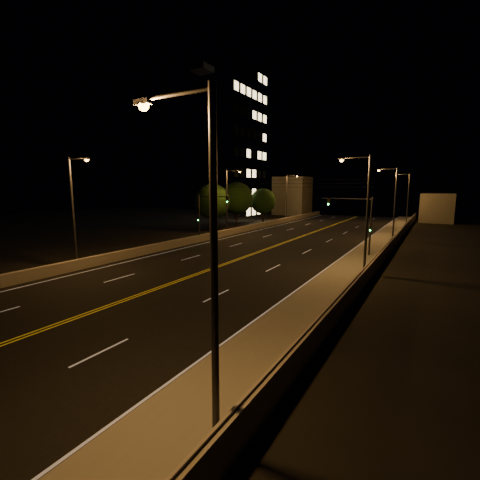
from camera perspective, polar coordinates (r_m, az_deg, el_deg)
The scene contains 24 objects.
ground at distance 19.60m, azimuth -33.95°, elevation -13.85°, with size 160.00×160.00×0.00m, color black.
road at distance 33.05m, azimuth -1.31°, elevation -3.55°, with size 18.00×120.00×0.02m, color black.
sidewalk at distance 29.13m, azimuth 17.33°, elevation -5.35°, with size 3.60×120.00×0.30m, color gray.
curb at distance 29.57m, azimuth 13.78°, elevation -5.14°, with size 0.14×120.00×0.15m, color gray.
parapet_wall at distance 28.70m, azimuth 20.62°, elevation -4.39°, with size 0.30×120.00×1.00m, color gray.
jersey_barrier at distance 38.84m, azimuth -13.84°, elevation -1.30°, with size 0.45×120.00×0.90m, color gray.
distant_building_right at distance 81.68m, azimuth 29.59°, elevation 4.66°, with size 6.00×10.00×5.74m, color gray.
distant_building_left at distance 90.72m, azimuth 8.59°, elevation 7.19°, with size 8.00×8.00×9.55m, color gray.
parapet_rail at distance 28.59m, azimuth 20.67°, elevation -3.36°, with size 0.06×0.06×120.00m, color black.
lane_markings at distance 32.99m, azimuth -1.37°, elevation -3.56°, with size 17.32×116.00×0.00m.
streetlight_0 at distance 8.89m, azimuth -5.73°, elevation -1.56°, with size 2.55×0.28×9.47m.
streetlight_1 at distance 29.37m, azimuth 19.69°, elevation 5.12°, with size 2.55×0.28×9.47m.
streetlight_2 at distance 49.19m, azimuth 23.81°, elevation 6.13°, with size 2.55×0.28×9.47m.
streetlight_3 at distance 70.99m, azimuth 25.67°, elevation 6.58°, with size 2.55×0.28×9.47m.
streetlight_4 at distance 32.41m, azimuth -25.51°, elevation 5.07°, with size 2.55×0.28×9.47m.
streetlight_5 at distance 50.77m, azimuth -1.94°, elevation 6.92°, with size 2.55×0.28×9.47m.
streetlight_6 at distance 71.36m, azimuth 7.83°, elevation 7.36°, with size 2.55×0.28×9.47m.
traffic_signal_right at distance 36.66m, azimuth 19.13°, elevation 3.23°, with size 5.11×0.31×6.05m.
traffic_signal_left at distance 44.10m, azimuth -5.67°, elevation 4.51°, with size 5.11×0.31×6.05m.
overhead_wires at distance 40.74m, azimuth 5.62°, elevation 9.19°, with size 22.00×0.03×0.83m.
building_tower at distance 78.52m, azimuth -6.15°, elevation 14.89°, with size 24.00×15.00×32.24m.
tree_0 at distance 55.53m, azimuth -4.55°, elevation 6.33°, with size 5.56×5.56×7.54m.
tree_1 at distance 63.44m, azimuth -0.57°, elevation 6.86°, with size 5.84×5.84×7.91m.
tree_2 at distance 68.93m, azimuth 3.81°, elevation 6.38°, with size 4.98×4.98×6.75m.
Camera 1 is at (16.60, -7.70, 7.03)m, focal length 26.00 mm.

